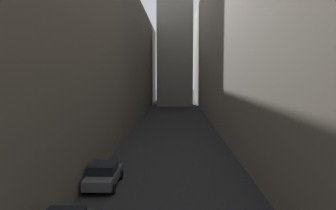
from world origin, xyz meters
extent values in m
plane|color=#232326|center=(0.00, 48.00, 0.00)|extent=(264.00, 264.00, 0.00)
cube|color=#60594F|center=(-10.67, 50.00, 9.60)|extent=(10.34, 108.00, 19.20)
cube|color=gray|center=(12.73, 50.00, 11.83)|extent=(14.46, 108.00, 23.66)
cube|color=#4C4C51|center=(-4.40, 25.75, 0.60)|extent=(1.77, 4.42, 0.60)
cube|color=black|center=(-4.40, 25.78, 1.18)|extent=(1.63, 2.09, 0.57)
cylinder|color=black|center=(-5.28, 27.25, 0.30)|extent=(0.22, 0.61, 0.61)
cylinder|color=black|center=(-3.52, 27.25, 0.30)|extent=(0.22, 0.61, 0.61)
cylinder|color=black|center=(-5.28, 24.24, 0.30)|extent=(0.22, 0.61, 0.61)
cylinder|color=black|center=(-3.52, 24.24, 0.30)|extent=(0.22, 0.61, 0.61)
camera|label=1|loc=(0.24, 3.71, 7.13)|focal=37.54mm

